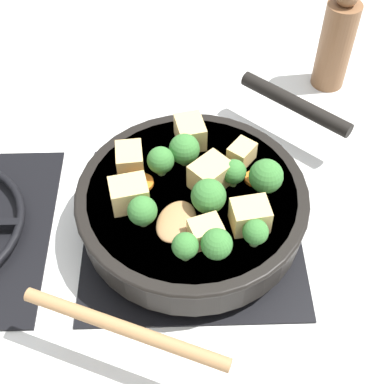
# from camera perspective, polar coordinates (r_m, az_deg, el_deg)

# --- Properties ---
(ground_plane) EXTENTS (2.40, 2.40, 0.00)m
(ground_plane) POSITION_cam_1_polar(r_m,az_deg,el_deg) (0.78, -0.00, -3.85)
(ground_plane) COLOR silver
(front_burner_grate) EXTENTS (0.31, 0.31, 0.03)m
(front_burner_grate) POSITION_cam_1_polar(r_m,az_deg,el_deg) (0.77, -0.00, -3.33)
(front_burner_grate) COLOR black
(front_burner_grate) RESTS_ON ground_plane
(skillet_pan) EXTENTS (0.42, 0.41, 0.06)m
(skillet_pan) POSITION_cam_1_polar(r_m,az_deg,el_deg) (0.74, 0.14, -1.09)
(skillet_pan) COLOR black
(skillet_pan) RESTS_ON front_burner_grate
(wooden_spoon) EXTENTS (0.24, 0.23, 0.02)m
(wooden_spoon) POSITION_cam_1_polar(r_m,az_deg,el_deg) (0.63, -4.69, -9.25)
(wooden_spoon) COLOR #A87A4C
(wooden_spoon) RESTS_ON skillet_pan
(tofu_cube_center_large) EXTENTS (0.06, 0.06, 0.04)m
(tofu_cube_center_large) POSITION_cam_1_polar(r_m,az_deg,el_deg) (0.71, 1.96, 1.82)
(tofu_cube_center_large) COLOR #DBB770
(tofu_cube_center_large) RESTS_ON skillet_pan
(tofu_cube_near_handle) EXTENTS (0.05, 0.06, 0.04)m
(tofu_cube_near_handle) POSITION_cam_1_polar(r_m,az_deg,el_deg) (0.69, -6.72, -0.21)
(tofu_cube_near_handle) COLOR #DBB770
(tofu_cube_near_handle) RESTS_ON skillet_pan
(tofu_cube_east_chunk) EXTENTS (0.04, 0.05, 0.03)m
(tofu_cube_east_chunk) POSITION_cam_1_polar(r_m,az_deg,el_deg) (0.66, 1.46, -4.27)
(tofu_cube_east_chunk) COLOR #DBB770
(tofu_cube_east_chunk) RESTS_ON skillet_pan
(tofu_cube_west_chunk) EXTENTS (0.04, 0.05, 0.04)m
(tofu_cube_west_chunk) POSITION_cam_1_polar(r_m,az_deg,el_deg) (0.67, 6.21, -2.53)
(tofu_cube_west_chunk) COLOR #DBB770
(tofu_cube_west_chunk) RESTS_ON skillet_pan
(tofu_cube_back_piece) EXTENTS (0.05, 0.04, 0.03)m
(tofu_cube_back_piece) POSITION_cam_1_polar(r_m,az_deg,el_deg) (0.75, 5.32, 4.13)
(tofu_cube_back_piece) COLOR #DBB770
(tofu_cube_back_piece) RESTS_ON skillet_pan
(tofu_cube_front_piece) EXTENTS (0.05, 0.04, 0.04)m
(tofu_cube_front_piece) POSITION_cam_1_polar(r_m,az_deg,el_deg) (0.74, -6.66, 3.44)
(tofu_cube_front_piece) COLOR #DBB770
(tofu_cube_front_piece) RESTS_ON skillet_pan
(tofu_cube_mid_small) EXTENTS (0.05, 0.05, 0.04)m
(tofu_cube_mid_small) POSITION_cam_1_polar(r_m,az_deg,el_deg) (0.77, -0.02, 6.40)
(tofu_cube_mid_small) COLOR #DBB770
(tofu_cube_mid_small) RESTS_ON skillet_pan
(broccoli_floret_near_spoon) EXTENTS (0.05, 0.05, 0.05)m
(broccoli_floret_near_spoon) POSITION_cam_1_polar(r_m,az_deg,el_deg) (0.68, 1.78, -0.46)
(broccoli_floret_near_spoon) COLOR #709956
(broccoli_floret_near_spoon) RESTS_ON skillet_pan
(broccoli_floret_center_top) EXTENTS (0.03, 0.03, 0.04)m
(broccoli_floret_center_top) POSITION_cam_1_polar(r_m,az_deg,el_deg) (0.71, 4.47, 2.13)
(broccoli_floret_center_top) COLOR #709956
(broccoli_floret_center_top) RESTS_ON skillet_pan
(broccoli_floret_east_rim) EXTENTS (0.03, 0.03, 0.04)m
(broccoli_floret_east_rim) POSITION_cam_1_polar(r_m,az_deg,el_deg) (0.64, -0.73, -5.79)
(broccoli_floret_east_rim) COLOR #709956
(broccoli_floret_east_rim) RESTS_ON skillet_pan
(broccoli_floret_west_rim) EXTENTS (0.04, 0.04, 0.04)m
(broccoli_floret_west_rim) POSITION_cam_1_polar(r_m,az_deg,el_deg) (0.72, -3.36, 3.38)
(broccoli_floret_west_rim) COLOR #709956
(broccoli_floret_west_rim) RESTS_ON skillet_pan
(broccoli_floret_north_edge) EXTENTS (0.04, 0.04, 0.05)m
(broccoli_floret_north_edge) POSITION_cam_1_polar(r_m,az_deg,el_deg) (0.67, -5.32, -2.03)
(broccoli_floret_north_edge) COLOR #709956
(broccoli_floret_north_edge) RESTS_ON skillet_pan
(broccoli_floret_south_cluster) EXTENTS (0.04, 0.04, 0.05)m
(broccoli_floret_south_cluster) POSITION_cam_1_polar(r_m,az_deg,el_deg) (0.73, -0.82, 4.57)
(broccoli_floret_south_cluster) COLOR #709956
(broccoli_floret_south_cluster) RESTS_ON skillet_pan
(broccoli_floret_mid_floret) EXTENTS (0.03, 0.03, 0.04)m
(broccoli_floret_mid_floret) POSITION_cam_1_polar(r_m,az_deg,el_deg) (0.65, 6.79, -4.29)
(broccoli_floret_mid_floret) COLOR #709956
(broccoli_floret_mid_floret) RESTS_ON skillet_pan
(broccoli_floret_small_inner) EXTENTS (0.05, 0.05, 0.05)m
(broccoli_floret_small_inner) POSITION_cam_1_polar(r_m,az_deg,el_deg) (0.70, 7.92, 1.51)
(broccoli_floret_small_inner) COLOR #709956
(broccoli_floret_small_inner) RESTS_ON skillet_pan
(broccoli_floret_tall_stem) EXTENTS (0.04, 0.04, 0.05)m
(broccoli_floret_tall_stem) POSITION_cam_1_polar(r_m,az_deg,el_deg) (0.64, 2.65, -5.59)
(broccoli_floret_tall_stem) COLOR #709956
(broccoli_floret_tall_stem) RESTS_ON skillet_pan
(carrot_slice_orange_thin) EXTENTS (0.03, 0.03, 0.01)m
(carrot_slice_orange_thin) POSITION_cam_1_polar(r_m,az_deg,el_deg) (0.73, 6.66, 1.45)
(carrot_slice_orange_thin) COLOR orange
(carrot_slice_orange_thin) RESTS_ON skillet_pan
(carrot_slice_near_center) EXTENTS (0.03, 0.03, 0.01)m
(carrot_slice_near_center) POSITION_cam_1_polar(r_m,az_deg,el_deg) (0.73, -5.31, 1.00)
(carrot_slice_near_center) COLOR orange
(carrot_slice_near_center) RESTS_ON skillet_pan
(pepper_mill) EXTENTS (0.06, 0.06, 0.20)m
(pepper_mill) POSITION_cam_1_polar(r_m,az_deg,el_deg) (0.99, 15.14, 15.22)
(pepper_mill) COLOR brown
(pepper_mill) RESTS_ON ground_plane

